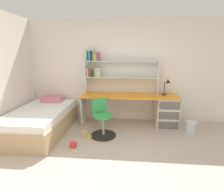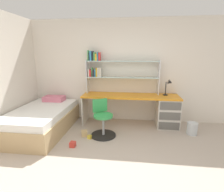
{
  "view_description": "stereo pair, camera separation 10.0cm",
  "coord_description": "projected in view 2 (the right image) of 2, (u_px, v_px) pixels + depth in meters",
  "views": [
    {
      "loc": [
        0.12,
        -2.08,
        1.68
      ],
      "look_at": [
        -0.19,
        1.34,
        0.86
      ],
      "focal_mm": 28.16,
      "sensor_mm": 36.0,
      "label": 1
    },
    {
      "loc": [
        0.22,
        -2.06,
        1.68
      ],
      "look_at": [
        -0.19,
        1.34,
        0.86
      ],
      "focal_mm": 28.16,
      "sensor_mm": 36.0,
      "label": 2
    }
  ],
  "objects": [
    {
      "name": "bed_platform",
      "position": [
        42.0,
        120.0,
        3.9
      ],
      "size": [
        1.12,
        1.88,
        0.64
      ],
      "color": "tan",
      "rests_on": "ground_plane"
    },
    {
      "name": "desk_lamp",
      "position": [
        169.0,
        85.0,
        4.06
      ],
      "size": [
        0.2,
        0.17,
        0.38
      ],
      "color": "black",
      "rests_on": "desk"
    },
    {
      "name": "ground_plane",
      "position": [
        114.0,
        181.0,
        2.41
      ],
      "size": [
        5.7,
        5.67,
        0.02
      ],
      "primitive_type": "cube",
      "color": "#B2A393"
    },
    {
      "name": "toy_block_yellow_2",
      "position": [
        90.0,
        137.0,
        3.58
      ],
      "size": [
        0.09,
        0.09,
        0.07
      ],
      "primitive_type": "cube",
      "rotation": [
        0.0,
        0.0,
        2.9
      ],
      "color": "gold",
      "rests_on": "ground_plane"
    },
    {
      "name": "bookshelf_hutch",
      "position": [
        110.0,
        69.0,
        4.26
      ],
      "size": [
        1.76,
        0.22,
        1.04
      ],
      "color": "silver",
      "rests_on": "desk"
    },
    {
      "name": "swivel_chair",
      "position": [
        103.0,
        122.0,
        3.68
      ],
      "size": [
        0.52,
        0.52,
        0.76
      ],
      "color": "black",
      "rests_on": "ground_plane"
    },
    {
      "name": "toy_block_red_1",
      "position": [
        73.0,
        144.0,
        3.26
      ],
      "size": [
        0.11,
        0.11,
        0.1
      ],
      "primitive_type": "cube",
      "rotation": [
        0.0,
        0.0,
        3.05
      ],
      "color": "red",
      "rests_on": "ground_plane"
    },
    {
      "name": "room_shell",
      "position": [
        60.0,
        77.0,
        3.4
      ],
      "size": [
        5.7,
        5.67,
        2.52
      ],
      "color": "silver",
      "rests_on": "ground_plane"
    },
    {
      "name": "waste_bin",
      "position": [
        192.0,
        128.0,
        3.76
      ],
      "size": [
        0.22,
        0.22,
        0.26
      ],
      "primitive_type": "cylinder",
      "color": "silver",
      "rests_on": "ground_plane"
    },
    {
      "name": "desk",
      "position": [
        156.0,
        109.0,
        4.16
      ],
      "size": [
        2.27,
        0.6,
        0.74
      ],
      "color": "orange",
      "rests_on": "ground_plane"
    },
    {
      "name": "toy_block_natural_0",
      "position": [
        84.0,
        133.0,
        3.69
      ],
      "size": [
        0.15,
        0.15,
        0.12
      ],
      "primitive_type": "cube",
      "rotation": [
        0.0,
        0.0,
        1.89
      ],
      "color": "tan",
      "rests_on": "ground_plane"
    }
  ]
}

